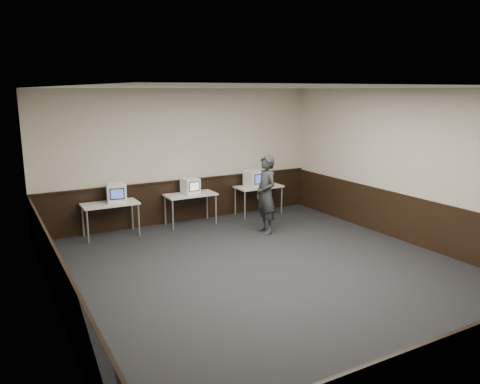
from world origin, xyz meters
The scene contains 16 objects.
floor centered at (0.00, 0.00, 0.00)m, with size 8.00×8.00×0.00m, color black.
ceiling centered at (0.00, 0.00, 3.20)m, with size 8.00×8.00×0.00m, color white.
back_wall centered at (0.00, 4.00, 1.60)m, with size 7.00×7.00×0.00m, color beige.
left_wall centered at (-3.50, 0.00, 1.60)m, with size 8.00×8.00×0.00m, color beige.
right_wall centered at (3.50, 0.00, 1.60)m, with size 8.00×8.00×0.00m, color beige.
wainscot_back centered at (0.00, 3.98, 0.50)m, with size 6.98×0.04×1.00m, color black.
wainscot_left centered at (-3.48, 0.00, 0.50)m, with size 0.04×7.98×1.00m, color black.
wainscot_right centered at (3.48, 0.00, 0.50)m, with size 0.04×7.98×1.00m, color black.
wainscot_rail centered at (0.00, 3.96, 1.02)m, with size 6.98×0.06×0.04m, color black.
desk_left centered at (-1.90, 3.60, 0.68)m, with size 1.20×0.60×0.75m.
desk_center centered at (0.00, 3.60, 0.68)m, with size 1.20×0.60×0.75m.
desk_right centered at (1.90, 3.60, 0.68)m, with size 1.20×0.60×0.75m.
emac_left centered at (-1.74, 3.63, 0.95)m, with size 0.48×0.50×0.41m.
emac_center centered at (0.02, 3.64, 0.93)m, with size 0.40×0.42×0.36m.
emac_right centered at (1.76, 3.58, 0.96)m, with size 0.46×0.49×0.42m.
person centered at (1.21, 2.16, 0.88)m, with size 0.64×0.42×1.76m, color #25262A.
Camera 1 is at (-4.25, -6.42, 3.16)m, focal length 35.00 mm.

